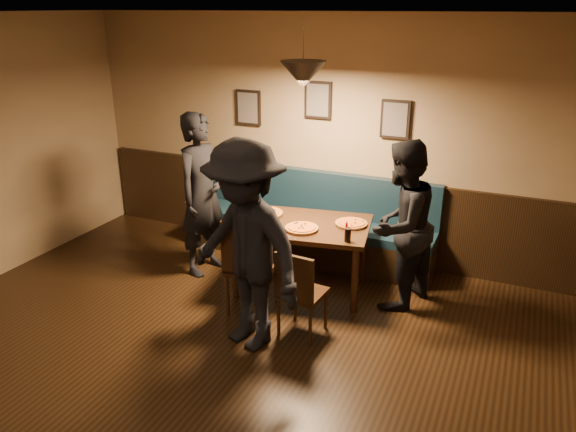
# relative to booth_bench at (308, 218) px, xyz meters

# --- Properties ---
(floor) EXTENTS (7.00, 7.00, 0.00)m
(floor) POSITION_rel_booth_bench_xyz_m (0.00, -3.20, -0.50)
(floor) COLOR black
(floor) RESTS_ON ground
(ceiling) EXTENTS (7.00, 7.00, 0.00)m
(ceiling) POSITION_rel_booth_bench_xyz_m (0.00, -3.20, 2.30)
(ceiling) COLOR silver
(ceiling) RESTS_ON ground
(wall_back) EXTENTS (6.00, 0.00, 6.00)m
(wall_back) POSITION_rel_booth_bench_xyz_m (0.00, 0.30, 0.90)
(wall_back) COLOR #8C704F
(wall_back) RESTS_ON ground
(wainscot) EXTENTS (5.88, 0.06, 1.00)m
(wainscot) POSITION_rel_booth_bench_xyz_m (0.00, 0.27, 0.00)
(wainscot) COLOR black
(wainscot) RESTS_ON ground
(booth_bench) EXTENTS (3.00, 0.60, 1.00)m
(booth_bench) POSITION_rel_booth_bench_xyz_m (0.00, 0.00, 0.00)
(booth_bench) COLOR #0F232D
(booth_bench) RESTS_ON ground
(picture_left) EXTENTS (0.32, 0.04, 0.42)m
(picture_left) POSITION_rel_booth_bench_xyz_m (-0.90, 0.27, 1.20)
(picture_left) COLOR black
(picture_left) RESTS_ON wall_back
(picture_center) EXTENTS (0.32, 0.04, 0.42)m
(picture_center) POSITION_rel_booth_bench_xyz_m (0.00, 0.27, 1.35)
(picture_center) COLOR black
(picture_center) RESTS_ON wall_back
(picture_right) EXTENTS (0.32, 0.04, 0.42)m
(picture_right) POSITION_rel_booth_bench_xyz_m (0.90, 0.27, 1.20)
(picture_right) COLOR black
(picture_right) RESTS_ON wall_back
(pendant_lamp) EXTENTS (0.44, 0.44, 0.25)m
(pendant_lamp) POSITION_rel_booth_bench_xyz_m (0.23, -0.75, 1.75)
(pendant_lamp) COLOR black
(pendant_lamp) RESTS_ON ceiling
(dining_table) EXTENTS (1.53, 1.12, 0.75)m
(dining_table) POSITION_rel_booth_bench_xyz_m (0.23, -0.75, -0.13)
(dining_table) COLOR black
(dining_table) RESTS_ON floor
(chair_near_left) EXTENTS (0.49, 0.49, 1.00)m
(chair_near_left) POSITION_rel_booth_bench_xyz_m (-0.03, -1.37, -0.00)
(chair_near_left) COLOR black
(chair_near_left) RESTS_ON floor
(chair_near_right) EXTENTS (0.41, 0.41, 0.85)m
(chair_near_right) POSITION_rel_booth_bench_xyz_m (0.58, -1.54, -0.07)
(chair_near_right) COLOR #311B0D
(chair_near_right) RESTS_ON floor
(diner_left) EXTENTS (0.54, 0.73, 1.82)m
(diner_left) POSITION_rel_booth_bench_xyz_m (-0.94, -0.78, 0.41)
(diner_left) COLOR black
(diner_left) RESTS_ON floor
(diner_right) EXTENTS (0.88, 0.99, 1.70)m
(diner_right) POSITION_rel_booth_bench_xyz_m (1.23, -0.65, 0.35)
(diner_right) COLOR black
(diner_right) RESTS_ON floor
(diner_front) EXTENTS (1.37, 1.06, 1.88)m
(diner_front) POSITION_rel_booth_bench_xyz_m (0.19, -1.89, 0.44)
(diner_front) COLOR black
(diner_front) RESTS_ON floor
(pizza_a) EXTENTS (0.48, 0.48, 0.04)m
(pizza_a) POSITION_rel_booth_bench_xyz_m (-0.22, -0.67, 0.27)
(pizza_a) COLOR #C27C24
(pizza_a) RESTS_ON dining_table
(pizza_b) EXTENTS (0.43, 0.43, 0.04)m
(pizza_b) POSITION_rel_booth_bench_xyz_m (0.30, -0.91, 0.26)
(pizza_b) COLOR orange
(pizza_b) RESTS_ON dining_table
(pizza_c) EXTENTS (0.37, 0.37, 0.04)m
(pizza_c) POSITION_rel_booth_bench_xyz_m (0.72, -0.58, 0.26)
(pizza_c) COLOR gold
(pizza_c) RESTS_ON dining_table
(soda_glass) EXTENTS (0.07, 0.07, 0.13)m
(soda_glass) POSITION_rel_booth_bench_xyz_m (0.81, -1.00, 0.31)
(soda_glass) COLOR black
(soda_glass) RESTS_ON dining_table
(tabasco_bottle) EXTENTS (0.03, 0.03, 0.11)m
(tabasco_bottle) POSITION_rel_booth_bench_xyz_m (0.72, -0.75, 0.30)
(tabasco_bottle) COLOR #97050A
(tabasco_bottle) RESTS_ON dining_table
(napkin_a) EXTENTS (0.19, 0.19, 0.01)m
(napkin_a) POSITION_rel_booth_bench_xyz_m (-0.39, -0.54, 0.25)
(napkin_a) COLOR #217E25
(napkin_a) RESTS_ON dining_table
(napkin_b) EXTENTS (0.18, 0.18, 0.01)m
(napkin_b) POSITION_rel_booth_bench_xyz_m (-0.28, -1.07, 0.25)
(napkin_b) COLOR #20792E
(napkin_b) RESTS_ON dining_table
(cutlery_set) EXTENTS (0.18, 0.07, 0.00)m
(cutlery_set) POSITION_rel_booth_bench_xyz_m (0.17, -1.13, 0.25)
(cutlery_set) COLOR silver
(cutlery_set) RESTS_ON dining_table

